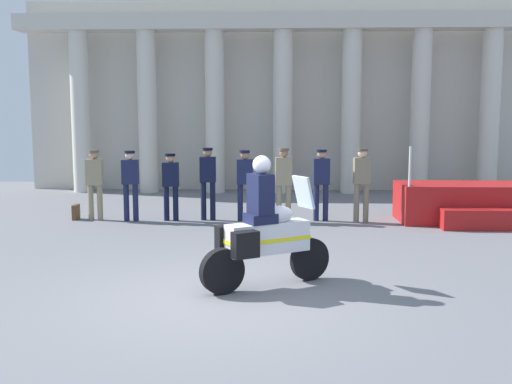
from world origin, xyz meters
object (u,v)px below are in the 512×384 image
at_px(officer_in_row_3, 208,178).
at_px(officer_in_row_4, 245,179).
at_px(motorcycle_with_rider, 263,233).
at_px(officer_in_row_0, 95,179).
at_px(officer_in_row_2, 171,181).
at_px(briefcase_on_ground, 76,212).
at_px(officer_in_row_1, 130,180).
at_px(officer_in_row_5, 284,178).
at_px(officer_in_row_7, 362,179).
at_px(reviewing_stand, 468,204).
at_px(officer_in_row_6, 321,179).

bearing_deg(officer_in_row_3, officer_in_row_4, 170.89).
relative_size(officer_in_row_4, motorcycle_with_rider, 0.88).
bearing_deg(officer_in_row_0, officer_in_row_2, 175.39).
xyz_separation_m(officer_in_row_3, briefcase_on_ground, (-3.19, -0.04, -0.84)).
bearing_deg(officer_in_row_0, officer_in_row_1, 168.89).
bearing_deg(officer_in_row_2, officer_in_row_5, 175.30).
bearing_deg(officer_in_row_7, officer_in_row_1, -3.69).
bearing_deg(officer_in_row_4, briefcase_on_ground, -4.42).
height_order(officer_in_row_2, officer_in_row_7, officer_in_row_7).
height_order(reviewing_stand, officer_in_row_0, reviewing_stand).
height_order(reviewing_stand, officer_in_row_3, reviewing_stand).
bearing_deg(briefcase_on_ground, officer_in_row_0, -4.36).
relative_size(officer_in_row_6, motorcycle_with_rider, 0.89).
relative_size(reviewing_stand, officer_in_row_7, 1.84).
bearing_deg(officer_in_row_1, officer_in_row_2, -178.43).
xyz_separation_m(officer_in_row_1, motorcycle_with_rider, (3.26, -5.36, -0.19)).
xyz_separation_m(officer_in_row_5, officer_in_row_6, (0.89, 0.13, -0.02)).
distance_m(officer_in_row_3, officer_in_row_5, 1.80).
bearing_deg(briefcase_on_ground, officer_in_row_2, -1.50).
distance_m(reviewing_stand, briefcase_on_ground, 9.31).
distance_m(reviewing_stand, officer_in_row_0, 8.83).
distance_m(officer_in_row_4, briefcase_on_ground, 4.15).
distance_m(officer_in_row_0, officer_in_row_1, 0.89).
distance_m(reviewing_stand, officer_in_row_5, 4.36).
relative_size(officer_in_row_0, officer_in_row_6, 0.99).
height_order(officer_in_row_1, officer_in_row_2, officer_in_row_1).
xyz_separation_m(reviewing_stand, officer_in_row_6, (-3.43, 0.05, 0.57)).
relative_size(officer_in_row_1, motorcycle_with_rider, 0.88).
bearing_deg(reviewing_stand, officer_in_row_6, 179.18).
xyz_separation_m(officer_in_row_1, officer_in_row_5, (3.61, 0.05, 0.03)).
xyz_separation_m(officer_in_row_5, officer_in_row_7, (1.81, -0.03, 0.00)).
height_order(officer_in_row_2, officer_in_row_3, officer_in_row_3).
xyz_separation_m(officer_in_row_3, officer_in_row_5, (1.80, -0.14, -0.00)).
relative_size(officer_in_row_2, officer_in_row_3, 0.92).
bearing_deg(motorcycle_with_rider, officer_in_row_7, 37.35).
relative_size(officer_in_row_3, officer_in_row_6, 1.02).
relative_size(officer_in_row_3, motorcycle_with_rider, 0.91).
distance_m(officer_in_row_1, briefcase_on_ground, 1.61).
bearing_deg(officer_in_row_1, motorcycle_with_rider, 117.40).
relative_size(reviewing_stand, briefcase_on_ground, 8.85).
bearing_deg(reviewing_stand, briefcase_on_ground, 179.90).
bearing_deg(officer_in_row_4, officer_in_row_1, -1.50).
height_order(officer_in_row_6, motorcycle_with_rider, motorcycle_with_rider).
bearing_deg(officer_in_row_6, officer_in_row_3, -4.09).
height_order(officer_in_row_0, officer_in_row_4, officer_in_row_4).
bearing_deg(officer_in_row_5, officer_in_row_1, -3.07).
xyz_separation_m(reviewing_stand, officer_in_row_7, (-2.51, -0.12, 0.59)).
xyz_separation_m(officer_in_row_3, officer_in_row_4, (0.88, -0.08, -0.03)).
distance_m(officer_in_row_5, briefcase_on_ground, 5.06).
relative_size(reviewing_stand, officer_in_row_3, 1.84).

